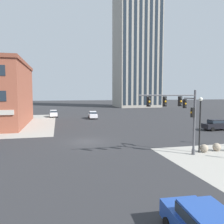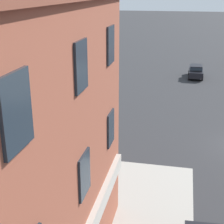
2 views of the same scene
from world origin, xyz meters
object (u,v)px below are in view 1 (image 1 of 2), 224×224
at_px(bollard_sphere_curb_a, 204,148).
at_px(car_cross_westbound, 217,124).
at_px(street_lamp_corner_near, 200,118).
at_px(car_main_southbound_far, 93,115).
at_px(traffic_signal_main, 181,112).
at_px(bollard_sphere_curb_b, 217,147).
at_px(car_main_southbound_near, 54,113).

xyz_separation_m(bollard_sphere_curb_a, car_cross_westbound, (10.27, 11.04, 0.52)).
distance_m(street_lamp_corner_near, car_cross_westbound, 15.64).
relative_size(street_lamp_corner_near, car_main_southbound_far, 1.21).
relative_size(bollard_sphere_curb_a, car_cross_westbound, 0.18).
bearing_deg(street_lamp_corner_near, car_cross_westbound, 45.55).
bearing_deg(car_main_southbound_far, traffic_signal_main, -83.94).
height_order(bollard_sphere_curb_a, bollard_sphere_curb_b, same).
bearing_deg(car_cross_westbound, car_main_southbound_far, 128.58).
bearing_deg(bollard_sphere_curb_a, street_lamp_corner_near, 177.83).
distance_m(bollard_sphere_curb_b, car_cross_westbound, 13.97).
xyz_separation_m(bollard_sphere_curb_b, car_main_southbound_near, (-16.58, 37.36, 0.52)).
xyz_separation_m(street_lamp_corner_near, car_main_southbound_far, (-5.64, 31.65, -2.47)).
bearing_deg(bollard_sphere_curb_b, bollard_sphere_curb_a, -174.80).
bearing_deg(traffic_signal_main, bollard_sphere_curb_a, 6.58).
relative_size(traffic_signal_main, car_cross_westbound, 1.38).
relative_size(traffic_signal_main, car_main_southbound_far, 1.36).
xyz_separation_m(bollard_sphere_curb_b, car_main_southbound_far, (-7.73, 31.53, 0.52)).
xyz_separation_m(traffic_signal_main, bollard_sphere_curb_b, (4.34, 0.46, -3.69)).
xyz_separation_m(street_lamp_corner_near, car_cross_westbound, (10.81, 11.02, -2.47)).
xyz_separation_m(traffic_signal_main, car_main_southbound_near, (-12.24, 37.82, -3.17)).
xyz_separation_m(car_main_southbound_far, car_cross_westbound, (16.45, -20.62, 0.00)).
bearing_deg(traffic_signal_main, bollard_sphere_curb_b, 6.09).
xyz_separation_m(bollard_sphere_curb_b, car_cross_westbound, (8.72, 10.90, 0.52)).
bearing_deg(car_main_southbound_near, bollard_sphere_curb_a, -68.16).
bearing_deg(car_main_southbound_near, traffic_signal_main, -72.06).
bearing_deg(car_cross_westbound, bollard_sphere_curb_b, -128.64).
bearing_deg(bollard_sphere_curb_b, car_main_southbound_far, 103.78).
height_order(traffic_signal_main, car_main_southbound_far, traffic_signal_main).
height_order(bollard_sphere_curb_b, car_main_southbound_near, car_main_southbound_near).
height_order(car_main_southbound_far, car_cross_westbound, same).
relative_size(car_main_southbound_near, car_main_southbound_far, 1.00).
height_order(traffic_signal_main, bollard_sphere_curb_a, traffic_signal_main).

